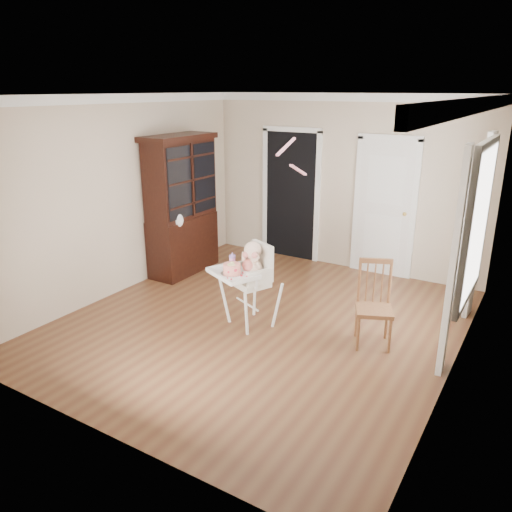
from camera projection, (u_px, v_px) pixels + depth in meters
The scene contains 16 objects.
floor at pixel (261, 322), 6.22m from camera, with size 5.00×5.00×0.00m, color brown.
ceiling at pixel (262, 95), 5.35m from camera, with size 5.00×5.00×0.00m, color white.
wall_back at pixel (343, 183), 7.81m from camera, with size 4.50×4.50×0.00m, color beige.
wall_left at pixel (121, 196), 6.89m from camera, with size 5.00×5.00×0.00m, color beige.
wall_right at pixel (467, 248), 4.68m from camera, with size 5.00×5.00×0.00m, color beige.
crown_molding at pixel (262, 101), 5.37m from camera, with size 4.50×5.00×0.12m, color white, non-canonical shape.
doorway at pixel (291, 193), 8.31m from camera, with size 1.06×0.05×2.22m.
closet_door at pixel (384, 209), 7.55m from camera, with size 0.96×0.09×2.13m.
window_right at pixel (472, 233), 5.38m from camera, with size 0.13×1.84×2.30m.
high_chair at pixel (250, 276), 5.95m from camera, with size 0.84×0.91×1.04m.
baby at pixel (252, 262), 5.91m from camera, with size 0.30×0.31×0.50m.
cake at pixel (232, 269), 5.76m from camera, with size 0.27×0.27×0.12m.
sippy_cup at pixel (232, 261), 5.98m from camera, with size 0.08×0.08×0.19m.
china_cabinet at pixel (182, 205), 7.63m from camera, with size 0.56×1.26×2.12m.
dining_chair at pixel (374, 307), 5.57m from camera, with size 0.52×0.52×0.97m.
streamer at pixel (286, 146), 5.23m from camera, with size 0.03×0.50×0.02m, color pink, non-canonical shape.
Camera 1 is at (2.87, -4.84, 2.77)m, focal length 35.00 mm.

